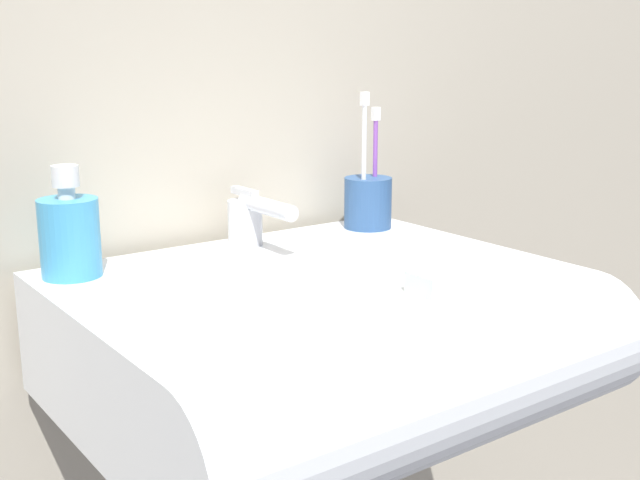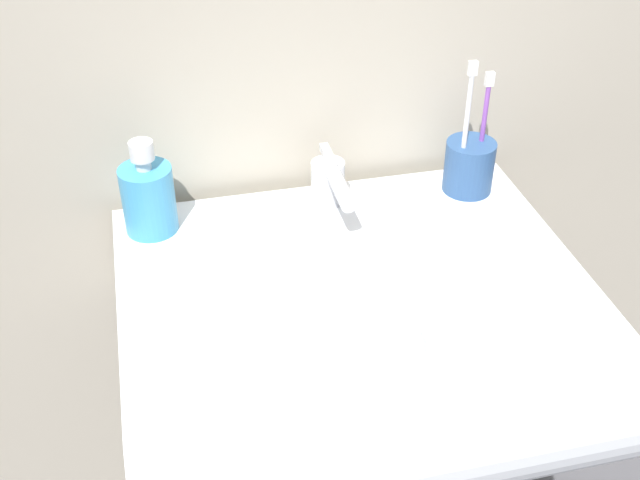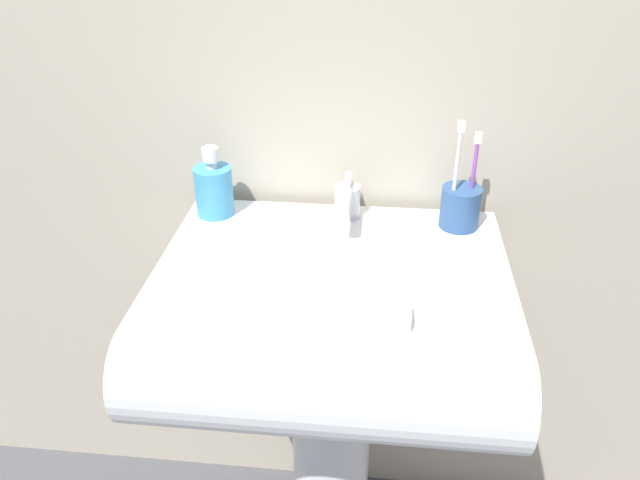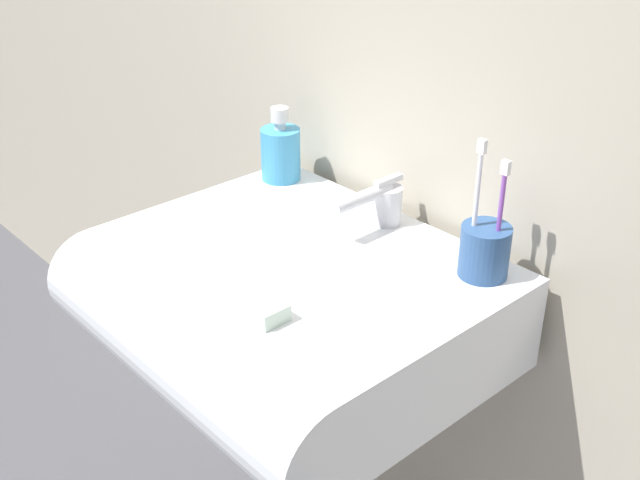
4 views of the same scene
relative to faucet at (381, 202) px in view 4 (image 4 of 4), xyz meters
The scene contains 5 objects.
sink_basin 0.24m from the faucet, 93.29° to the right, with size 0.59×0.50×0.15m.
faucet is the anchor object (origin of this frame).
toothbrush_cup 0.21m from the faucet, ahead, with size 0.07×0.07×0.21m.
soap_bottle 0.25m from the faucet, behind, with size 0.07×0.07×0.14m.
bar_soap 0.32m from the faucet, 76.96° to the right, with size 0.09×0.04×0.02m, color silver.
Camera 4 is at (0.81, -0.70, 1.42)m, focal length 45.00 mm.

